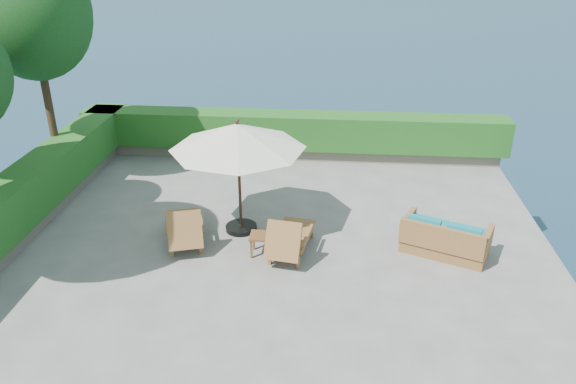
# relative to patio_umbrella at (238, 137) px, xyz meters

# --- Properties ---
(ground) EXTENTS (12.00, 12.00, 0.00)m
(ground) POSITION_rel_patio_umbrella_xyz_m (0.79, -1.03, -2.22)
(ground) COLOR gray
(ground) RESTS_ON ground
(foundation) EXTENTS (12.00, 12.00, 3.00)m
(foundation) POSITION_rel_patio_umbrella_xyz_m (0.79, -1.03, -3.77)
(foundation) COLOR #5C5549
(foundation) RESTS_ON ocean
(ocean) EXTENTS (600.00, 600.00, 0.00)m
(ocean) POSITION_rel_patio_umbrella_xyz_m (0.79, -1.03, -5.22)
(ocean) COLOR #142F40
(ocean) RESTS_ON ground
(planter_wall_far) EXTENTS (12.00, 0.60, 0.36)m
(planter_wall_far) POSITION_rel_patio_umbrella_xyz_m (0.79, 4.57, -2.04)
(planter_wall_far) COLOR slate
(planter_wall_far) RESTS_ON ground
(planter_wall_left) EXTENTS (0.60, 12.00, 0.36)m
(planter_wall_left) POSITION_rel_patio_umbrella_xyz_m (-4.81, -1.03, -2.04)
(planter_wall_left) COLOR slate
(planter_wall_left) RESTS_ON ground
(hedge_far) EXTENTS (12.40, 0.90, 1.00)m
(hedge_far) POSITION_rel_patio_umbrella_xyz_m (0.79, 4.57, -1.37)
(hedge_far) COLOR #183F12
(hedge_far) RESTS_ON planter_wall_far
(hedge_left) EXTENTS (0.90, 12.40, 1.00)m
(hedge_left) POSITION_rel_patio_umbrella_xyz_m (-4.81, -1.03, -1.37)
(hedge_left) COLOR #183F12
(hedge_left) RESTS_ON planter_wall_left
(tree_far) EXTENTS (2.80, 2.80, 6.03)m
(tree_far) POSITION_rel_patio_umbrella_xyz_m (-5.21, 2.17, 2.18)
(tree_far) COLOR #402A18
(tree_far) RESTS_ON ground
(patio_umbrella) EXTENTS (3.40, 3.40, 2.63)m
(patio_umbrella) POSITION_rel_patio_umbrella_xyz_m (0.00, 0.00, 0.00)
(patio_umbrella) COLOR black
(patio_umbrella) RESTS_ON ground
(lounge_left) EXTENTS (1.17, 1.85, 0.99)m
(lounge_left) POSITION_rel_patio_umbrella_xyz_m (-1.10, -0.71, -1.80)
(lounge_left) COLOR #926135
(lounge_left) RESTS_ON ground
(lounge_right) EXTENTS (0.98, 1.81, 0.99)m
(lounge_right) POSITION_rel_patio_umbrella_xyz_m (1.18, -0.96, -1.81)
(lounge_right) COLOR #926135
(lounge_right) RESTS_ON ground
(side_table) EXTENTS (0.44, 0.44, 0.46)m
(side_table) POSITION_rel_patio_umbrella_xyz_m (0.58, -1.01, -1.84)
(side_table) COLOR brown
(side_table) RESTS_ON ground
(wicker_loveseat) EXTENTS (1.96, 1.52, 0.86)m
(wicker_loveseat) POSITION_rel_patio_umbrella_xyz_m (4.40, -0.65, -1.89)
(wicker_loveseat) COLOR #926135
(wicker_loveseat) RESTS_ON ground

